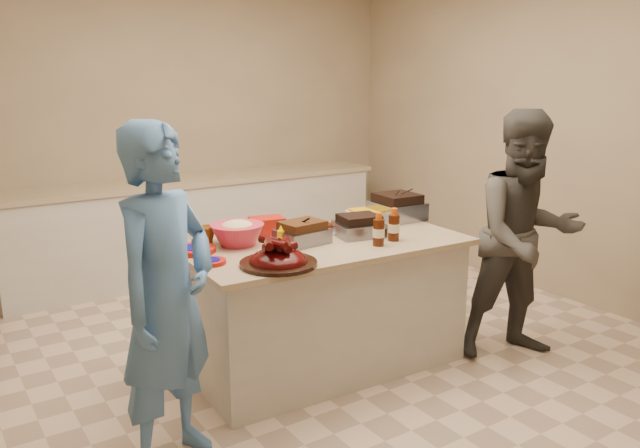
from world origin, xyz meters
TOP-DOWN VIEW (x-y plane):
  - room at (0.00, 0.00)m, footprint 4.50×5.00m
  - back_counter at (0.00, 2.20)m, footprint 3.60×0.64m
  - island at (-0.13, -0.10)m, footprint 1.78×0.99m
  - rib_platter at (-0.61, -0.38)m, footprint 0.48×0.48m
  - pulled_pork_tray at (-0.27, -0.07)m, footprint 0.32×0.26m
  - brisket_tray at (0.13, -0.11)m, footprint 0.32×0.29m
  - roasting_pan at (0.64, 0.11)m, footprint 0.34×0.34m
  - coleslaw_bowl at (-0.61, 0.12)m, footprint 0.34×0.34m
  - sausage_plate at (0.06, 0.10)m, footprint 0.29×0.29m
  - mac_cheese_dish at (0.47, 0.21)m, footprint 0.34×0.29m
  - bbq_bottle_a at (0.09, -0.36)m, footprint 0.07×0.07m
  - bbq_bottle_b at (0.24, -0.32)m, footprint 0.07×0.07m
  - mustard_bottle at (-0.41, -0.06)m, footprint 0.05×0.05m
  - sauce_bowl at (-0.12, 0.09)m, footprint 0.14×0.05m
  - plate_stack_large at (-0.89, 0.12)m, footprint 0.26×0.26m
  - plate_stack_small at (-0.90, -0.15)m, footprint 0.17×0.17m
  - plastic_cup at (-0.74, 0.27)m, footprint 0.12×0.11m
  - basket_stack at (-0.32, 0.27)m, footprint 0.24×0.20m
  - guest_gray at (1.05, -0.68)m, footprint 1.33×1.80m

SIDE VIEW (x-z plane):
  - room at x=0.00m, z-range -1.35..1.35m
  - island at x=-0.13m, z-range -0.41..0.41m
  - guest_gray at x=1.05m, z-range -0.31..0.31m
  - back_counter at x=0.00m, z-range 0.00..0.90m
  - rib_platter at x=-0.61m, z-range 0.74..0.91m
  - pulled_pork_tray at x=-0.27m, z-range 0.78..0.87m
  - brisket_tray at x=0.13m, z-range 0.78..0.87m
  - roasting_pan at x=0.64m, z-range 0.76..0.89m
  - coleslaw_bowl at x=-0.61m, z-range 0.71..0.93m
  - sausage_plate at x=0.06m, z-range 0.80..0.85m
  - mac_cheese_dish at x=0.47m, z-range 0.78..0.86m
  - bbq_bottle_a at x=0.09m, z-range 0.72..0.92m
  - bbq_bottle_b at x=0.24m, z-range 0.72..0.93m
  - mustard_bottle at x=-0.41m, z-range 0.76..0.89m
  - sauce_bowl at x=-0.12m, z-range 0.75..0.89m
  - plate_stack_large at x=-0.89m, z-range 0.81..0.84m
  - plate_stack_small at x=-0.90m, z-range 0.81..0.83m
  - plastic_cup at x=-0.74m, z-range 0.77..0.88m
  - basket_stack at x=-0.32m, z-range 0.77..0.88m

